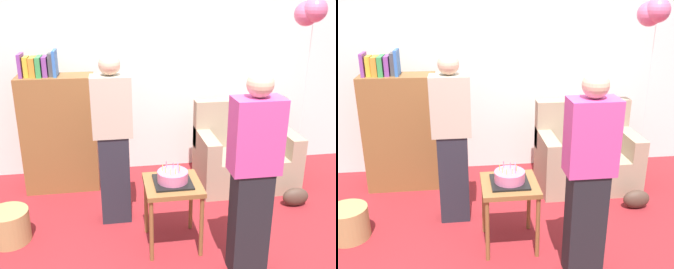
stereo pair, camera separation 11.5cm
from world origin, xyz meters
TOP-DOWN VIEW (x-y plane):
  - ground_plane at (0.00, 0.00)m, footprint 8.00×8.00m
  - wall_back at (0.00, 2.05)m, footprint 6.00×0.10m
  - couch at (0.86, 1.37)m, footprint 1.10×0.70m
  - bookshelf at (-1.23, 1.58)m, footprint 0.80×0.36m
  - side_table at (-0.17, 0.30)m, footprint 0.48×0.48m
  - birthday_cake at (-0.17, 0.30)m, footprint 0.32×0.32m
  - person_blowing_candles at (-0.65, 0.79)m, footprint 0.36×0.22m
  - person_holding_cake at (0.36, -0.15)m, footprint 0.36×0.22m
  - wicker_basket at (-1.61, 0.57)m, footprint 0.36×0.36m
  - handbag at (1.22, 0.75)m, footprint 0.28×0.14m
  - balloon_bunch at (1.40, 1.21)m, footprint 0.29×0.32m

SIDE VIEW (x-z plane):
  - ground_plane at x=0.00m, z-range 0.00..0.00m
  - handbag at x=1.22m, z-range 0.00..0.20m
  - wicker_basket at x=-1.61m, z-range 0.00..0.30m
  - couch at x=0.86m, z-range -0.14..0.82m
  - side_table at x=-0.17m, z-range 0.21..0.81m
  - birthday_cake at x=-0.17m, z-range 0.57..0.74m
  - bookshelf at x=-1.23m, z-range -0.10..1.46m
  - person_blowing_candles at x=-0.65m, z-range 0.02..1.65m
  - person_holding_cake at x=0.36m, z-range 0.02..1.65m
  - wall_back at x=0.00m, z-range 0.00..2.70m
  - balloon_bunch at x=1.40m, z-range 0.90..2.98m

